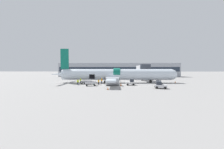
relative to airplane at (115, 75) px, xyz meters
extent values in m
plane|color=gray|center=(2.06, -5.03, -2.60)|extent=(500.00, 500.00, 0.00)
cube|color=silver|center=(1.62, -9.40, -2.60)|extent=(22.66, 1.41, 0.01)
cube|color=#9EA3AD|center=(2.06, 39.93, 1.45)|extent=(71.56, 9.90, 8.10)
cube|color=#232D3D|center=(2.06, 34.92, 1.86)|extent=(70.13, 0.16, 2.59)
cylinder|color=#4C4C51|center=(10.32, 8.14, -0.93)|extent=(0.60, 0.60, 3.33)
cube|color=silver|center=(10.32, 8.14, 2.01)|extent=(2.57, 12.72, 2.57)
cube|color=#333842|center=(10.32, 2.38, 2.01)|extent=(3.34, 1.60, 3.08)
cylinder|color=silver|center=(0.50, 0.00, 0.09)|extent=(35.71, 3.55, 3.55)
sphere|color=silver|center=(18.36, 0.00, 0.09)|extent=(3.37, 3.37, 3.37)
cone|color=silver|center=(-17.35, 0.00, 0.09)|extent=(4.08, 3.26, 3.26)
cylinder|color=#0F6B56|center=(0.50, -0.03, 0.41)|extent=(2.14, 3.55, 3.55)
cube|color=#0F6B56|center=(-16.69, 0.00, 5.21)|extent=(2.66, 0.28, 6.70)
cube|color=silver|center=(-16.76, -4.14, 0.44)|extent=(0.98, 8.28, 0.20)
cube|color=silver|center=(-16.76, 4.14, 0.44)|extent=(0.98, 8.28, 0.20)
cube|color=silver|center=(-0.93, -7.92, -0.89)|extent=(2.33, 14.78, 0.40)
cube|color=silver|center=(-0.93, 7.92, -0.89)|extent=(2.33, 14.78, 0.40)
cylinder|color=#B2B7BF|center=(-0.73, -7.98, -1.42)|extent=(3.55, 2.30, 2.30)
cylinder|color=#B2B7BF|center=(-0.73, 7.98, -1.42)|extent=(3.55, 2.30, 2.30)
cube|color=black|center=(-7.35, -1.75, -0.53)|extent=(1.70, 0.12, 1.40)
cylinder|color=#56565B|center=(11.57, 0.00, -1.46)|extent=(0.22, 0.22, 1.32)
sphere|color=black|center=(11.57, 0.00, -2.12)|extent=(0.97, 0.97, 0.97)
cylinder|color=#56565B|center=(-3.07, -2.47, -1.46)|extent=(0.22, 0.22, 1.32)
sphere|color=black|center=(-3.07, -2.47, -2.12)|extent=(0.97, 0.97, 0.97)
cylinder|color=#56565B|center=(-3.07, 2.48, -1.46)|extent=(0.22, 0.22, 1.32)
sphere|color=black|center=(-3.07, 2.48, -2.12)|extent=(0.97, 0.97, 0.97)
cube|color=white|center=(4.18, -7.18, -2.02)|extent=(2.32, 1.33, 0.68)
cube|color=#232833|center=(4.58, -7.19, -1.31)|extent=(1.05, 1.12, 0.75)
cube|color=black|center=(5.39, -7.19, -2.16)|extent=(0.13, 1.18, 0.34)
sphere|color=black|center=(4.96, -7.81, -2.32)|extent=(0.56, 0.56, 0.56)
sphere|color=black|center=(4.97, -6.57, -2.32)|extent=(0.56, 0.56, 0.56)
sphere|color=black|center=(3.39, -7.80, -2.32)|extent=(0.56, 0.56, 0.56)
sphere|color=black|center=(3.40, -6.55, -2.32)|extent=(0.56, 0.56, 0.56)
cube|color=silver|center=(10.44, -13.60, -2.05)|extent=(2.91, 2.28, 0.63)
cube|color=#232833|center=(10.00, -13.49, -1.38)|extent=(1.48, 1.67, 0.71)
cube|color=black|center=(9.15, -13.26, -2.17)|extent=(0.51, 1.48, 0.31)
sphere|color=black|center=(9.80, -12.61, -2.32)|extent=(0.56, 0.56, 0.56)
sphere|color=black|center=(9.39, -14.14, -2.32)|extent=(0.56, 0.56, 0.56)
sphere|color=black|center=(11.48, -13.07, -2.32)|extent=(0.56, 0.56, 0.56)
sphere|color=black|center=(11.07, -14.60, -2.32)|extent=(0.56, 0.56, 0.56)
cube|color=silver|center=(12.17, -6.73, -2.11)|extent=(2.43, 2.75, 0.50)
cube|color=#232833|center=(11.94, -7.08, -1.56)|extent=(1.52, 1.52, 0.61)
cube|color=black|center=(11.46, -7.79, -2.21)|extent=(1.03, 0.74, 0.25)
sphere|color=black|center=(11.20, -7.08, -2.32)|extent=(0.56, 0.56, 0.56)
sphere|color=black|center=(12.22, -7.76, -2.32)|extent=(0.56, 0.56, 0.56)
sphere|color=black|center=(12.13, -5.69, -2.32)|extent=(0.56, 0.56, 0.56)
sphere|color=black|center=(13.15, -6.38, -2.32)|extent=(0.56, 0.56, 0.56)
cube|color=#999BA0|center=(-8.46, -4.94, -2.02)|extent=(3.36, 2.41, 0.05)
cube|color=#999BA0|center=(-7.06, -5.45, -1.78)|extent=(0.55, 1.39, 0.43)
cube|color=#999BA0|center=(-8.70, -5.60, -1.78)|extent=(2.83, 1.07, 0.43)
cube|color=#999BA0|center=(-8.23, -4.28, -1.78)|extent=(2.83, 1.07, 0.43)
cube|color=#333338|center=(-6.61, -5.61, -2.27)|extent=(0.87, 0.38, 0.06)
sphere|color=black|center=(-7.71, -5.99, -2.40)|extent=(0.40, 0.40, 0.40)
sphere|color=black|center=(-7.21, -4.62, -2.40)|extent=(0.40, 0.40, 0.40)
sphere|color=black|center=(-9.71, -5.26, -2.40)|extent=(0.40, 0.40, 0.40)
sphere|color=black|center=(-9.22, -3.89, -2.40)|extent=(0.40, 0.40, 0.40)
cube|color=#721951|center=(-8.24, -4.80, -1.86)|extent=(0.46, 0.27, 0.28)
cube|color=black|center=(-7.59, -5.21, -1.81)|extent=(0.55, 0.36, 0.37)
cube|color=#B7BABF|center=(-6.46, -8.93, -2.01)|extent=(3.23, 2.08, 0.05)
cube|color=#B7BABF|center=(-5.05, -8.53, -1.74)|extent=(0.42, 1.28, 0.48)
cube|color=#B7BABF|center=(-6.29, -9.53, -1.74)|extent=(2.83, 0.85, 0.48)
cube|color=#B7BABF|center=(-6.63, -8.33, -1.74)|extent=(2.83, 0.85, 0.48)
cube|color=#333338|center=(-4.59, -8.40, -2.26)|extent=(0.89, 0.32, 0.06)
sphere|color=black|center=(-5.27, -9.28, -2.40)|extent=(0.40, 0.40, 0.40)
sphere|color=black|center=(-5.63, -8.01, -2.40)|extent=(0.40, 0.40, 0.40)
sphere|color=black|center=(-7.28, -9.85, -2.40)|extent=(0.40, 0.40, 0.40)
sphere|color=black|center=(-7.64, -8.58, -2.40)|extent=(0.40, 0.40, 0.40)
cube|color=#4C1E1E|center=(-5.87, -8.50, -1.79)|extent=(0.43, 0.35, 0.38)
cube|color=black|center=(-7.42, -9.43, -1.75)|extent=(0.48, 0.31, 0.46)
cube|color=#721951|center=(-6.90, -9.13, -1.78)|extent=(0.36, 0.29, 0.40)
cube|color=black|center=(-6.19, -8.94, -1.81)|extent=(0.49, 0.21, 0.35)
cylinder|color=black|center=(-4.68, -6.27, -2.22)|extent=(0.37, 0.37, 0.76)
cylinder|color=orange|center=(-4.68, -6.27, -1.54)|extent=(0.47, 0.47, 0.60)
sphere|color=brown|center=(-4.68, -6.27, -1.13)|extent=(0.21, 0.21, 0.21)
cylinder|color=orange|center=(-4.60, -6.07, -1.60)|extent=(0.15, 0.15, 0.55)
cylinder|color=orange|center=(-4.77, -6.46, -1.60)|extent=(0.15, 0.15, 0.55)
cylinder|color=#1E2338|center=(-10.36, -7.13, -2.21)|extent=(0.29, 0.29, 0.79)
cylinder|color=#CCE523|center=(-10.36, -7.13, -1.51)|extent=(0.37, 0.37, 0.62)
sphere|color=brown|center=(-10.36, -7.13, -1.09)|extent=(0.22, 0.22, 0.22)
cylinder|color=#CCE523|center=(-10.14, -7.13, -1.57)|extent=(0.12, 0.12, 0.57)
cylinder|color=#CCE523|center=(-10.58, -7.14, -1.57)|extent=(0.12, 0.12, 0.57)
cylinder|color=#1E2338|center=(-4.09, -3.53, -2.16)|extent=(0.45, 0.45, 0.87)
cylinder|color=orange|center=(-4.09, -3.53, -1.39)|extent=(0.58, 0.58, 0.69)
sphere|color=beige|center=(-4.09, -3.53, -0.92)|extent=(0.24, 0.24, 0.24)
cylinder|color=orange|center=(-3.91, -3.70, -1.46)|extent=(0.18, 0.18, 0.63)
cylinder|color=orange|center=(-4.26, -3.36, -1.46)|extent=(0.18, 0.18, 0.63)
cylinder|color=#2D2D33|center=(-10.59, -3.40, -2.19)|extent=(0.35, 0.35, 0.83)
cylinder|color=#B7E019|center=(-10.59, -3.40, -1.45)|extent=(0.45, 0.45, 0.65)
sphere|color=tan|center=(-10.59, -3.40, -1.01)|extent=(0.23, 0.23, 0.23)
cylinder|color=#B7E019|center=(-10.63, -3.63, -1.52)|extent=(0.14, 0.14, 0.60)
cylinder|color=#B7E019|center=(-10.55, -3.18, -1.52)|extent=(0.14, 0.14, 0.60)
cube|color=#14472D|center=(-6.20, -6.05, -2.27)|extent=(0.51, 0.23, 0.67)
cube|color=black|center=(-6.20, -6.05, -1.87)|extent=(0.32, 0.05, 0.12)
cube|color=black|center=(19.36, -0.36, -2.58)|extent=(0.52, 0.52, 0.03)
cone|color=orange|center=(19.36, -0.36, -2.28)|extent=(0.38, 0.38, 0.64)
cylinder|color=white|center=(19.36, -0.36, -2.25)|extent=(0.22, 0.22, 0.08)
cube|color=black|center=(-1.52, -15.68, -2.58)|extent=(0.55, 0.55, 0.03)
cone|color=orange|center=(-1.52, -15.68, -2.32)|extent=(0.41, 0.41, 0.55)
cylinder|color=white|center=(-1.52, -15.68, -2.30)|extent=(0.24, 0.24, 0.07)
cube|color=black|center=(1.55, -8.35, -2.58)|extent=(0.61, 0.61, 0.03)
cone|color=orange|center=(1.55, -8.35, -2.21)|extent=(0.45, 0.45, 0.78)
cylinder|color=white|center=(1.55, -8.35, -2.17)|extent=(0.26, 0.26, 0.09)
camera|label=1|loc=(0.09, -44.95, 1.74)|focal=22.00mm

